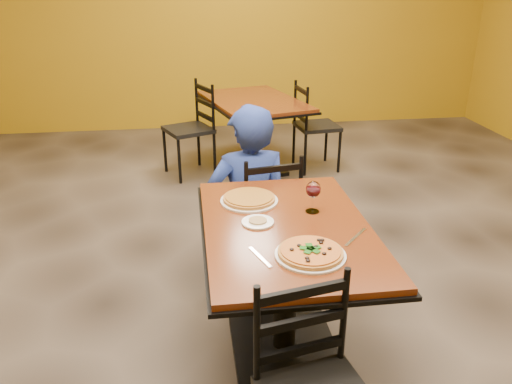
{
  "coord_description": "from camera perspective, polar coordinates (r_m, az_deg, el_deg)",
  "views": [
    {
      "loc": [
        -0.45,
        -2.65,
        1.86
      ],
      "look_at": [
        -0.12,
        -0.3,
        0.85
      ],
      "focal_mm": 35.47,
      "sensor_mm": 36.0,
      "label": 1
    }
  ],
  "objects": [
    {
      "name": "floor",
      "position": [
        3.27,
        1.49,
        -11.61
      ],
      "size": [
        7.0,
        8.0,
        0.01
      ],
      "primitive_type": "cube",
      "color": "black",
      "rests_on": "ground"
    },
    {
      "name": "wall_back",
      "position": [
        6.68,
        -4.18,
        19.95
      ],
      "size": [
        7.0,
        0.01,
        3.0
      ],
      "primitive_type": "cube",
      "color": "#A77F12",
      "rests_on": "ground"
    },
    {
      "name": "table_main",
      "position": [
        2.56,
        3.42,
        -7.67
      ],
      "size": [
        0.83,
        1.23,
        0.75
      ],
      "color": "brown",
      "rests_on": "floor"
    },
    {
      "name": "table_second",
      "position": [
        5.1,
        -0.26,
        8.3
      ],
      "size": [
        1.12,
        1.41,
        0.75
      ],
      "rotation": [
        0.0,
        0.0,
        0.26
      ],
      "color": "brown",
      "rests_on": "floor"
    },
    {
      "name": "chair_main_far",
      "position": [
        3.34,
        0.95,
        -2.28
      ],
      "size": [
        0.45,
        0.45,
        0.86
      ],
      "primitive_type": null,
      "rotation": [
        0.0,
        0.0,
        3.32
      ],
      "color": "black",
      "rests_on": "floor"
    },
    {
      "name": "chair_second_left",
      "position": [
        5.09,
        -7.65,
        6.94
      ],
      "size": [
        0.55,
        0.55,
        0.92
      ],
      "primitive_type": null,
      "rotation": [
        0.0,
        0.0,
        -1.17
      ],
      "color": "black",
      "rests_on": "floor"
    },
    {
      "name": "chair_second_right",
      "position": [
        5.25,
        6.9,
        7.34
      ],
      "size": [
        0.45,
        0.45,
        0.9
      ],
      "primitive_type": null,
      "rotation": [
        0.0,
        0.0,
        1.68
      ],
      "color": "black",
      "rests_on": "floor"
    },
    {
      "name": "diner",
      "position": [
        3.39,
        -0.81,
        0.62
      ],
      "size": [
        0.61,
        0.43,
        1.13
      ],
      "primitive_type": "imported",
      "rotation": [
        0.0,
        0.0,
        3.23
      ],
      "color": "navy",
      "rests_on": "floor"
    },
    {
      "name": "plate_main",
      "position": [
        2.21,
        6.15,
        -7.07
      ],
      "size": [
        0.31,
        0.31,
        0.01
      ],
      "primitive_type": "cylinder",
      "color": "white",
      "rests_on": "table_main"
    },
    {
      "name": "pizza_main",
      "position": [
        2.2,
        6.16,
        -6.71
      ],
      "size": [
        0.28,
        0.28,
        0.02
      ],
      "primitive_type": "cylinder",
      "color": "#97190A",
      "rests_on": "plate_main"
    },
    {
      "name": "plate_far",
      "position": [
        2.71,
        -0.78,
        -0.98
      ],
      "size": [
        0.31,
        0.31,
        0.01
      ],
      "primitive_type": "cylinder",
      "color": "white",
      "rests_on": "table_main"
    },
    {
      "name": "pizza_far",
      "position": [
        2.71,
        -0.78,
        -0.67
      ],
      "size": [
        0.28,
        0.28,
        0.02
      ],
      "primitive_type": "cylinder",
      "color": "#B68323",
      "rests_on": "plate_far"
    },
    {
      "name": "side_plate",
      "position": [
        2.48,
        0.2,
        -3.41
      ],
      "size": [
        0.16,
        0.16,
        0.01
      ],
      "primitive_type": "cylinder",
      "color": "white",
      "rests_on": "table_main"
    },
    {
      "name": "dip",
      "position": [
        2.48,
        0.2,
        -3.23
      ],
      "size": [
        0.09,
        0.09,
        0.01
      ],
      "primitive_type": "cylinder",
      "color": "#A88552",
      "rests_on": "side_plate"
    },
    {
      "name": "wine_glass",
      "position": [
        2.58,
        6.45,
        -0.41
      ],
      "size": [
        0.08,
        0.08,
        0.18
      ],
      "primitive_type": null,
      "color": "white",
      "rests_on": "table_main"
    },
    {
      "name": "fork",
      "position": [
        2.19,
        0.46,
        -7.34
      ],
      "size": [
        0.08,
        0.18,
        0.0
      ],
      "primitive_type": "cube",
      "rotation": [
        0.0,
        0.0,
        0.34
      ],
      "color": "silver",
      "rests_on": "table_main"
    },
    {
      "name": "knife",
      "position": [
        2.39,
        11.18,
        -5.0
      ],
      "size": [
        0.15,
        0.16,
        0.0
      ],
      "primitive_type": "cube",
      "rotation": [
        0.0,
        0.0,
        -0.75
      ],
      "color": "silver",
      "rests_on": "table_main"
    }
  ]
}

